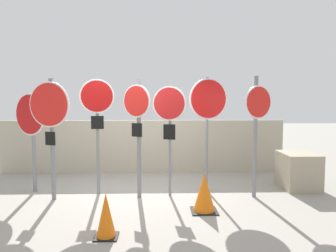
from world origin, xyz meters
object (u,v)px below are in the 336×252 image
Objects in this scene: stop_sign_0 at (31,123)px; stop_sign_4 at (169,115)px; stop_sign_3 at (138,120)px; traffic_cone_1 at (204,193)px; stop_sign_2 at (97,111)px; traffic_cone_0 at (106,215)px; stop_sign_1 at (50,117)px; stop_sign_6 at (257,118)px; stop_sign_5 at (208,105)px; storage_crate at (298,171)px.

stop_sign_0 is 2.99m from stop_sign_4.
stop_sign_3 is at bearing -154.14° from stop_sign_4.
stop_sign_3 is 3.46× the size of traffic_cone_1.
traffic_cone_1 is at bearing -0.09° from stop_sign_3.
stop_sign_3 is 1.05× the size of stop_sign_4.
traffic_cone_1 is (2.10, -1.12, -1.43)m from stop_sign_2.
traffic_cone_1 is (1.59, 1.06, 0.02)m from traffic_cone_0.
traffic_cone_1 is (2.95, -0.75, -1.33)m from stop_sign_1.
stop_sign_5 is at bearing 125.88° from stop_sign_6.
traffic_cone_0 is (1.36, -1.81, -1.35)m from stop_sign_1.
stop_sign_2 is 1.51m from stop_sign_4.
stop_sign_2 is 0.98× the size of stop_sign_5.
traffic_cone_1 is at bearing -118.69° from stop_sign_5.
stop_sign_6 is at bearing 34.24° from traffic_cone_0.
traffic_cone_0 is (1.96, -2.39, -1.18)m from stop_sign_0.
stop_sign_6 is (4.73, -0.50, 0.13)m from stop_sign_0.
stop_sign_5 reaches higher than stop_sign_2.
stop_sign_6 is at bearing 13.76° from stop_sign_4.
stop_sign_1 is 1.00× the size of stop_sign_2.
stop_sign_4 is at bearing -169.49° from storage_crate.
stop_sign_6 is (0.92, -0.48, -0.26)m from stop_sign_5.
stop_sign_6 reaches higher than stop_sign_0.
stop_sign_2 reaches higher than traffic_cone_0.
stop_sign_4 is (2.96, -0.39, 0.20)m from stop_sign_0.
stop_sign_2 is 2.36m from stop_sign_5.
stop_sign_2 is at bearing -175.27° from storage_crate.
stop_sign_0 is 3.97m from traffic_cone_1.
stop_sign_5 reaches higher than storage_crate.
stop_sign_4 is (0.64, 0.09, 0.10)m from stop_sign_3.
stop_sign_6 is at bearing 35.11° from traffic_cone_1.
stop_sign_0 is 0.86m from stop_sign_1.
traffic_cone_0 is at bearing -147.11° from storage_crate.
traffic_cone_0 is at bearing -66.15° from stop_sign_3.
traffic_cone_1 is at bearing 33.59° from traffic_cone_0.
storage_crate is at bearing 32.42° from traffic_cone_1.
stop_sign_1 is 3.32m from traffic_cone_1.
stop_sign_1 is at bearing -142.37° from stop_sign_3.
stop_sign_1 is 0.97× the size of stop_sign_5.
stop_sign_5 is 3.57× the size of traffic_cone_1.
stop_sign_5 is 1.07m from stop_sign_6.
stop_sign_3 is 2.52× the size of storage_crate.
stop_sign_1 is at bearing 154.57° from stop_sign_6.
stop_sign_4 reaches higher than traffic_cone_1.
traffic_cone_0 is at bearing -172.27° from stop_sign_6.
stop_sign_6 is 1.93m from traffic_cone_1.
stop_sign_3 is 2.42m from stop_sign_6.
storage_crate is (3.58, 0.64, -1.20)m from stop_sign_3.
storage_crate is at bearing 3.02° from stop_sign_6.
stop_sign_0 is 0.94× the size of stop_sign_4.
stop_sign_1 is 3.67× the size of traffic_cone_0.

